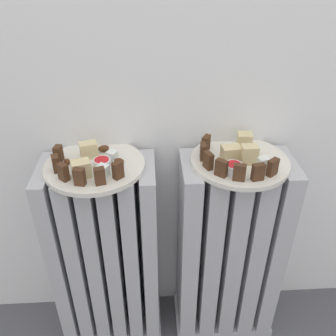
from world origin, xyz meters
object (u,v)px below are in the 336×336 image
at_px(jam_bowl_right, 234,168).
at_px(fork, 241,156).
at_px(radiator_left, 107,258).
at_px(jam_bowl_left, 102,162).
at_px(radiator_right, 228,253).
at_px(plate_left, 95,166).
at_px(plate_right, 240,161).

relative_size(jam_bowl_right, fork, 0.48).
xyz_separation_m(radiator_left, jam_bowl_left, (0.02, -0.01, 0.35)).
distance_m(radiator_right, jam_bowl_right, 0.36).
height_order(plate_left, jam_bowl_left, jam_bowl_left).
bearing_deg(jam_bowl_right, plate_right, 62.38).
xyz_separation_m(radiator_left, jam_bowl_right, (0.34, -0.06, 0.35)).
height_order(radiator_left, fork, fork).
xyz_separation_m(plate_left, jam_bowl_left, (0.02, -0.01, 0.02)).
xyz_separation_m(radiator_right, plate_right, (0.00, 0.00, 0.33)).
relative_size(radiator_right, plate_right, 2.54).
bearing_deg(plate_right, jam_bowl_right, -117.62).
bearing_deg(jam_bowl_left, radiator_left, 148.90).
distance_m(plate_right, jam_bowl_left, 0.35).
bearing_deg(radiator_right, plate_left, 180.00).
height_order(radiator_left, radiator_right, same).
relative_size(radiator_left, plate_right, 2.54).
bearing_deg(jam_bowl_right, plate_left, 170.34).
distance_m(radiator_left, plate_left, 0.33).
distance_m(jam_bowl_left, fork, 0.35).
relative_size(radiator_left, plate_left, 2.54).
relative_size(radiator_left, jam_bowl_left, 14.56).
bearing_deg(radiator_left, plate_left, 0.00).
bearing_deg(fork, plate_left, -178.01).
bearing_deg(plate_left, jam_bowl_left, -31.10).
distance_m(radiator_left, jam_bowl_left, 0.35).
height_order(plate_right, jam_bowl_left, jam_bowl_left).
xyz_separation_m(plate_right, jam_bowl_left, (-0.35, -0.01, 0.02)).
bearing_deg(radiator_right, plate_right, 0.00).
bearing_deg(plate_left, radiator_right, 0.00).
distance_m(plate_right, fork, 0.02).
xyz_separation_m(radiator_left, plate_right, (0.37, 0.00, 0.33)).
bearing_deg(jam_bowl_left, plate_right, 2.06).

